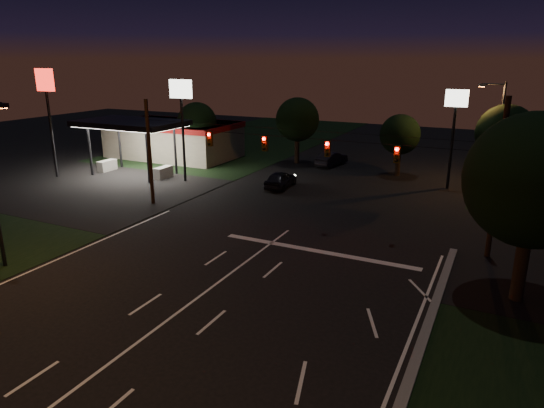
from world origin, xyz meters
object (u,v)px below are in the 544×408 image
Objects in this scene: tree_right_near at (535,181)px; car_oncoming_a at (280,179)px; car_oncoming_b at (332,159)px; utility_pole_right at (487,257)px.

car_oncoming_a is at bearing 143.90° from tree_right_near.
tree_right_near is at bearing 136.54° from car_oncoming_b.
utility_pole_right is 19.30m from car_oncoming_a.
tree_right_near is at bearing 140.63° from car_oncoming_a.
utility_pole_right is 7.61m from tree_right_near.
utility_pole_right is 1.03× the size of tree_right_near.
tree_right_near is 23.65m from car_oncoming_a.
tree_right_near is 2.02× the size of car_oncoming_a.
car_oncoming_a is at bearing 95.35° from car_oncoming_b.
car_oncoming_a reaches higher than car_oncoming_b.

